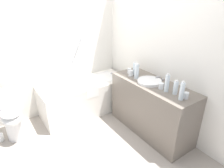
# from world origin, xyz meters

# --- Properties ---
(ground_plane) EXTENTS (3.69, 3.69, 0.00)m
(ground_plane) POSITION_xyz_m (0.00, 0.00, 0.00)
(ground_plane) COLOR #9E9389
(wall_back_tiled) EXTENTS (3.09, 0.10, 2.42)m
(wall_back_tiled) POSITION_xyz_m (0.00, 1.29, 1.21)
(wall_back_tiled) COLOR silver
(wall_back_tiled) RESTS_ON ground_plane
(wall_right_mirror) EXTENTS (0.10, 2.88, 2.42)m
(wall_right_mirror) POSITION_xyz_m (1.40, 0.00, 1.21)
(wall_right_mirror) COLOR silver
(wall_right_mirror) RESTS_ON ground_plane
(bathtub) EXTENTS (1.60, 0.68, 1.31)m
(bathtub) POSITION_xyz_m (0.50, 0.90, 0.32)
(bathtub) COLOR white
(bathtub) RESTS_ON ground_plane
(toilet) EXTENTS (0.39, 0.51, 0.75)m
(toilet) POSITION_xyz_m (-0.74, 0.85, 0.39)
(toilet) COLOR white
(toilet) RESTS_ON ground_plane
(vanity_counter) EXTENTS (0.52, 1.37, 0.83)m
(vanity_counter) POSITION_xyz_m (1.08, -0.20, 0.41)
(vanity_counter) COLOR #6B6056
(vanity_counter) RESTS_ON ground_plane
(sink_basin) EXTENTS (0.35, 0.35, 0.04)m
(sink_basin) POSITION_xyz_m (1.05, -0.15, 0.85)
(sink_basin) COLOR white
(sink_basin) RESTS_ON vanity_counter
(sink_faucet) EXTENTS (0.11, 0.15, 0.06)m
(sink_faucet) POSITION_xyz_m (1.25, -0.15, 0.86)
(sink_faucet) COLOR #A7A7AC
(sink_faucet) RESTS_ON vanity_counter
(water_bottle_0) EXTENTS (0.07, 0.07, 0.24)m
(water_bottle_0) POSITION_xyz_m (1.00, 0.09, 0.94)
(water_bottle_0) COLOR silver
(water_bottle_0) RESTS_ON vanity_counter
(water_bottle_1) EXTENTS (0.06, 0.06, 0.25)m
(water_bottle_1) POSITION_xyz_m (1.03, -0.48, 0.95)
(water_bottle_1) COLOR silver
(water_bottle_1) RESTS_ON vanity_counter
(water_bottle_2) EXTENTS (0.06, 0.06, 0.25)m
(water_bottle_2) POSITION_xyz_m (1.00, -0.73, 0.95)
(water_bottle_2) COLOR silver
(water_bottle_2) RESTS_ON vanity_counter
(water_bottle_3) EXTENTS (0.06, 0.06, 0.22)m
(water_bottle_3) POSITION_xyz_m (1.08, 0.22, 0.93)
(water_bottle_3) COLOR silver
(water_bottle_3) RESTS_ON vanity_counter
(water_bottle_4) EXTENTS (0.06, 0.06, 0.19)m
(water_bottle_4) POSITION_xyz_m (1.07, -0.59, 0.92)
(water_bottle_4) COLOR silver
(water_bottle_4) RESTS_ON vanity_counter
(drinking_glass_0) EXTENTS (0.06, 0.06, 0.08)m
(drinking_glass_0) POSITION_xyz_m (1.05, 0.32, 0.87)
(drinking_glass_0) COLOR white
(drinking_glass_0) RESTS_ON vanity_counter
(drinking_glass_1) EXTENTS (0.07, 0.07, 0.08)m
(drinking_glass_1) POSITION_xyz_m (1.04, -0.38, 0.87)
(drinking_glass_1) COLOR white
(drinking_glass_1) RESTS_ON vanity_counter
(drinking_glass_2) EXTENTS (0.07, 0.07, 0.09)m
(drinking_glass_2) POSITION_xyz_m (0.99, 0.22, 0.87)
(drinking_glass_2) COLOR white
(drinking_glass_2) RESTS_ON vanity_counter
(drinking_glass_3) EXTENTS (0.06, 0.06, 0.08)m
(drinking_glass_3) POSITION_xyz_m (1.08, -0.75, 0.87)
(drinking_glass_3) COLOR white
(drinking_glass_3) RESTS_ON vanity_counter
(toilet_paper_roll) EXTENTS (0.11, 0.11, 0.11)m
(toilet_paper_roll) POSITION_xyz_m (-0.97, 0.88, 0.05)
(toilet_paper_roll) COLOR white
(toilet_paper_roll) RESTS_ON ground_plane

